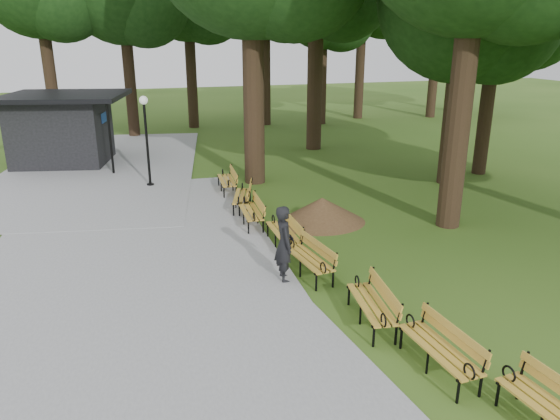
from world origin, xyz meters
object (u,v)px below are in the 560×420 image
object	(u,v)px
dirt_mound	(322,210)
bench_5	(251,212)
kiosk	(61,129)
bench_3	(308,259)
lamp_post	(145,123)
bench_4	(283,232)
bench_6	(242,196)
person	(284,244)
bench_2	(371,304)
bench_0	(554,412)
bench_1	(439,349)
bench_7	(227,181)

from	to	relation	value
dirt_mound	bench_5	size ratio (longest dim) A/B	1.24
kiosk	bench_3	distance (m)	15.78
lamp_post	bench_4	world-z (taller)	lamp_post
bench_4	dirt_mound	bearing A→B (deg)	132.59
bench_3	dirt_mound	bearing A→B (deg)	146.37
lamp_post	kiosk	bearing A→B (deg)	124.58
kiosk	lamp_post	size ratio (longest dim) A/B	1.45
dirt_mound	bench_6	xyz separation A→B (m)	(-2.07, 2.05, 0.03)
bench_4	bench_5	xyz separation A→B (m)	(-0.42, 2.00, 0.00)
bench_5	bench_6	xyz separation A→B (m)	(0.11, 1.63, 0.00)
person	bench_2	world-z (taller)	person
bench_0	bench_4	distance (m)	8.19
bench_2	bench_6	size ratio (longest dim) A/B	1.00
bench_1	bench_4	distance (m)	6.23
bench_0	dirt_mound	bearing A→B (deg)	173.36
lamp_post	dirt_mound	world-z (taller)	lamp_post
bench_1	bench_2	world-z (taller)	same
bench_2	bench_6	world-z (taller)	same
bench_3	person	bearing A→B (deg)	-90.00
lamp_post	bench_4	distance (m)	8.28
bench_4	bench_0	bearing A→B (deg)	11.80
person	bench_5	distance (m)	3.99
bench_4	bench_7	size ratio (longest dim) A/B	1.00
dirt_mound	bench_3	bearing A→B (deg)	-116.15
bench_2	bench_7	world-z (taller)	same
lamp_post	bench_0	size ratio (longest dim) A/B	1.82
kiosk	bench_7	distance (m)	9.14
bench_1	bench_2	distance (m)	1.84
lamp_post	dirt_mound	xyz separation A→B (m)	(4.85, -5.82, -2.05)
dirt_mound	bench_1	xyz separation A→B (m)	(-0.85, -7.75, 0.03)
dirt_mound	bench_2	xyz separation A→B (m)	(-1.25, -5.95, 0.03)
bench_7	person	bearing A→B (deg)	2.63
bench_5	bench_2	bearing A→B (deg)	11.78
bench_2	bench_7	bearing A→B (deg)	-167.19
kiosk	dirt_mound	xyz separation A→B (m)	(8.31, -10.83, -1.17)
bench_0	bench_3	bearing A→B (deg)	-171.69
bench_1	bench_2	bearing A→B (deg)	-170.70
dirt_mound	bench_5	bearing A→B (deg)	169.20
bench_3	lamp_post	bearing A→B (deg)	-168.67
bench_0	bench_5	distance (m)	10.23
person	bench_1	xyz separation A→B (m)	(1.49, -4.21, -0.50)
bench_0	bench_1	world-z (taller)	same
kiosk	bench_2	world-z (taller)	kiosk
dirt_mound	bench_7	bearing A→B (deg)	117.35
bench_7	bench_5	bearing A→B (deg)	3.64
dirt_mound	bench_2	bearing A→B (deg)	-101.87
bench_0	bench_2	xyz separation A→B (m)	(-1.09, 3.66, 0.00)
person	bench_0	size ratio (longest dim) A/B	0.99
bench_0	bench_5	world-z (taller)	same
bench_2	bench_4	xyz separation A→B (m)	(-0.50, 4.37, 0.00)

